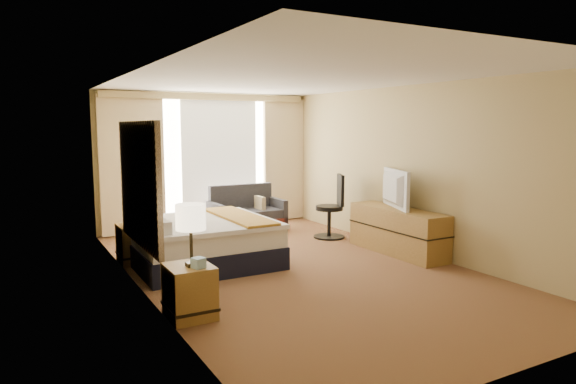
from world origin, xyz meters
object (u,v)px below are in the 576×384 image
television (389,189)px  lamp_left (191,218)px  nightstand_right (135,243)px  floor_lamp (139,171)px  nightstand_left (190,291)px  bed (202,241)px  loveseat (246,216)px  lamp_right (135,193)px  desk_chair (333,210)px  media_dresser (397,231)px

television → lamp_left: bearing=130.1°
nightstand_right → television: television is taller
floor_lamp → television: size_ratio=1.71×
nightstand_left → bed: bed is taller
floor_lamp → television: floor_lamp is taller
loveseat → lamp_right: lamp_right is taller
loveseat → nightstand_right: bearing=-151.3°
desk_chair → television: bearing=-56.2°
nightstand_left → television: size_ratio=0.53×
nightstand_right → lamp_right: bearing=59.6°
desk_chair → bed: bearing=-143.2°
bed → nightstand_right: bearing=142.6°
nightstand_left → nightstand_right: (0.00, 2.50, 0.00)m
loveseat → floor_lamp: floor_lamp is taller
media_dresser → lamp_left: bearing=-163.4°
television → lamp_right: bearing=90.2°
lamp_left → lamp_right: size_ratio=1.11×
desk_chair → lamp_right: (-3.39, 0.11, 0.50)m
floor_lamp → nightstand_right: bearing=-108.6°
lamp_right → lamp_left: bearing=-90.7°
nightstand_right → lamp_right: size_ratio=0.95×
lamp_right → floor_lamp: bearing=72.7°
nightstand_left → television: (3.65, 1.21, 0.72)m
nightstand_right → lamp_left: (0.01, -2.55, 0.77)m
nightstand_right → media_dresser: media_dresser is taller
loveseat → lamp_right: (-2.32, -1.22, 0.71)m
loveseat → lamp_left: bearing=-121.5°
floor_lamp → desk_chair: bearing=-15.7°
nightstand_left → nightstand_right: same height
loveseat → nightstand_left: bearing=-122.0°
nightstand_right → loveseat: size_ratio=0.40×
nightstand_left → lamp_right: lamp_right is taller
desk_chair → loveseat: bearing=153.1°
nightstand_left → nightstand_right: 2.50m
lamp_left → television: bearing=19.1°
television → nightstand_left: bearing=129.3°
media_dresser → bed: bed is taller
bed → floor_lamp: bearing=109.6°
bed → loveseat: 2.47m
bed → desk_chair: desk_chair is taller
nightstand_right → floor_lamp: 1.33m
television → loveseat: bearing=47.4°
nightstand_right → media_dresser: (3.70, -1.45, 0.07)m
bed → television: size_ratio=1.82×
nightstand_left → television: bearing=18.3°
nightstand_left → television: 3.91m
media_dresser → lamp_right: size_ratio=3.11×
media_dresser → desk_chair: bearing=100.5°
nightstand_right → floor_lamp: floor_lamp is taller
bed → floor_lamp: 1.81m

